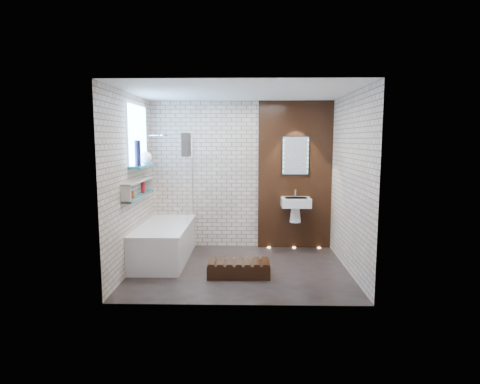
{
  "coord_description": "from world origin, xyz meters",
  "views": [
    {
      "loc": [
        0.13,
        -5.76,
        1.94
      ],
      "look_at": [
        0.0,
        0.15,
        1.15
      ],
      "focal_mm": 29.75,
      "sensor_mm": 36.0,
      "label": 1
    }
  ],
  "objects_px": {
    "bath_screen": "(189,178)",
    "led_mirror": "(296,156)",
    "washbasin": "(296,206)",
    "walnut_step": "(239,269)",
    "bathtub": "(164,242)"
  },
  "relations": [
    {
      "from": "bath_screen",
      "to": "led_mirror",
      "type": "distance_m",
      "value": 1.89
    },
    {
      "from": "washbasin",
      "to": "walnut_step",
      "type": "bearing_deg",
      "value": -124.87
    },
    {
      "from": "washbasin",
      "to": "led_mirror",
      "type": "distance_m",
      "value": 0.88
    },
    {
      "from": "led_mirror",
      "to": "washbasin",
      "type": "bearing_deg",
      "value": -90.0
    },
    {
      "from": "walnut_step",
      "to": "led_mirror",
      "type": "bearing_deg",
      "value": 58.0
    },
    {
      "from": "bathtub",
      "to": "bath_screen",
      "type": "xyz_separation_m",
      "value": [
        0.35,
        0.44,
        0.99
      ]
    },
    {
      "from": "bathtub",
      "to": "walnut_step",
      "type": "relative_size",
      "value": 1.98
    },
    {
      "from": "bath_screen",
      "to": "washbasin",
      "type": "xyz_separation_m",
      "value": [
        1.82,
        0.18,
        -0.49
      ]
    },
    {
      "from": "led_mirror",
      "to": "walnut_step",
      "type": "distance_m",
      "value": 2.38
    },
    {
      "from": "bath_screen",
      "to": "washbasin",
      "type": "height_order",
      "value": "bath_screen"
    },
    {
      "from": "washbasin",
      "to": "led_mirror",
      "type": "relative_size",
      "value": 0.83
    },
    {
      "from": "washbasin",
      "to": "led_mirror",
      "type": "xyz_separation_m",
      "value": [
        0.0,
        0.16,
        0.86
      ]
    },
    {
      "from": "bathtub",
      "to": "washbasin",
      "type": "height_order",
      "value": "washbasin"
    },
    {
      "from": "led_mirror",
      "to": "bath_screen",
      "type": "bearing_deg",
      "value": -169.34
    },
    {
      "from": "washbasin",
      "to": "led_mirror",
      "type": "height_order",
      "value": "led_mirror"
    }
  ]
}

